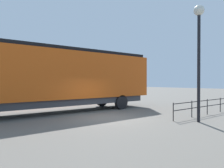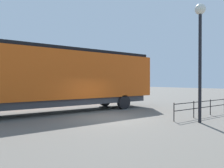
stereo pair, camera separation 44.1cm
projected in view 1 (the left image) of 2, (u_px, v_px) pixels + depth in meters
ground_plane at (107, 118)px, 12.36m from camera, size 120.00×120.00×0.00m
locomotive at (62, 77)px, 14.57m from camera, size 2.92×15.36×4.44m
lamp_post at (199, 37)px, 11.03m from camera, size 0.55×0.55×6.19m
platform_fence at (207, 104)px, 13.65m from camera, size 0.05×7.46×1.00m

